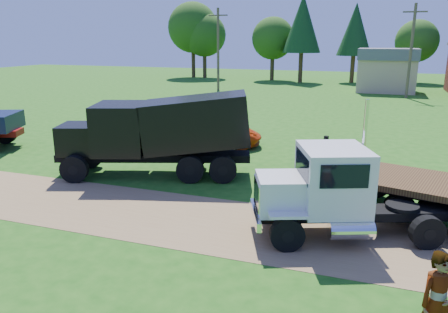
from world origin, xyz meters
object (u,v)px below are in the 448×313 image
(white_semi_tractor, at_px, (334,192))
(black_dump_truck, at_px, (161,130))
(spectator_a, at_px, (438,303))
(orange_pickup, at_px, (212,133))

(white_semi_tractor, xyz_separation_m, black_dump_truck, (-7.61, 3.76, 0.59))
(black_dump_truck, relative_size, spectator_a, 4.17)
(white_semi_tractor, bearing_deg, spectator_a, -83.65)
(black_dump_truck, height_order, orange_pickup, black_dump_truck)
(orange_pickup, height_order, spectator_a, spectator_a)
(white_semi_tractor, xyz_separation_m, spectator_a, (2.35, -4.45, -0.38))
(black_dump_truck, bearing_deg, orange_pickup, 69.12)
(spectator_a, bearing_deg, black_dump_truck, 113.95)
(white_semi_tractor, xyz_separation_m, orange_pickup, (-7.43, 9.28, -0.63))
(black_dump_truck, bearing_deg, spectator_a, -58.50)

